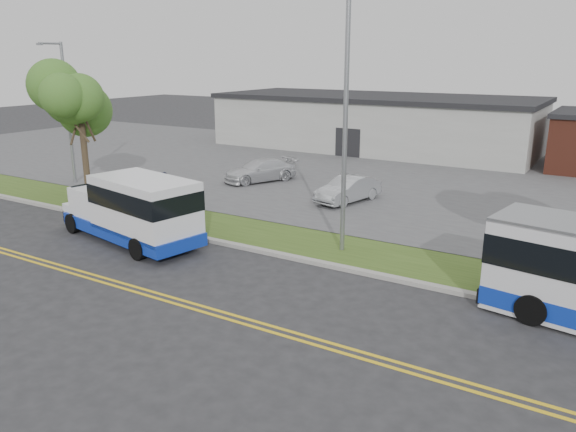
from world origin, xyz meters
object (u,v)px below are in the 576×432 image
Objects in this scene: tree_west at (80,101)px; shuttle_bus at (135,208)px; streetlight_near at (345,116)px; pedestrian at (165,190)px; parked_car_a at (348,189)px; streetlight_far at (66,108)px; parked_car_b at (260,170)px.

shuttle_bus is (7.43, -3.74, -3.64)m from tree_west.
streetlight_near reaches higher than pedestrian.
parked_car_a is at bearing 113.67° from streetlight_near.
streetlight_far is 2.01× the size of parked_car_a.
parked_car_b is (5.29, 8.26, -4.37)m from tree_west.
streetlight_near reaches higher than parked_car_a.
streetlight_far reaches higher than parked_car_a.
tree_west is 0.73× the size of streetlight_near.
parked_car_b is at bearing 138.04° from streetlight_near.
parked_car_b is (-2.14, 12.00, -0.73)m from shuttle_bus.
parked_car_a is at bearing -139.87° from pedestrian.
parked_car_b is at bearing 178.16° from parked_car_a.
shuttle_bus is at bearing -156.65° from streetlight_near.
pedestrian reaches higher than parked_car_a.
shuttle_bus reaches higher than parked_car_a.
streetlight_far is at bearing -7.87° from pedestrian.
parked_car_a is (7.18, 5.73, -0.24)m from pedestrian.
streetlight_near is 19.20m from streetlight_far.
tree_west reaches higher than parked_car_a.
parked_car_a is (4.52, 10.23, -0.72)m from shuttle_bus.
streetlight_far is at bearing -151.93° from parked_car_a.
streetlight_far is (-4.00, 2.22, -0.65)m from tree_west.
streetlight_near is 11.14m from pedestrian.
streetlight_far is 13.23m from shuttle_bus.
shuttle_bus is 4.20× the size of pedestrian.
streetlight_far reaches higher than shuttle_bus.
pedestrian reaches higher than parked_car_b.
parked_car_a reaches higher than parked_car_b.
shuttle_bus is 12.22m from parked_car_b.
streetlight_far is at bearing 163.34° from shuttle_bus.
tree_west is at bearing -28.98° from streetlight_far.
tree_west is 0.86× the size of streetlight_far.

